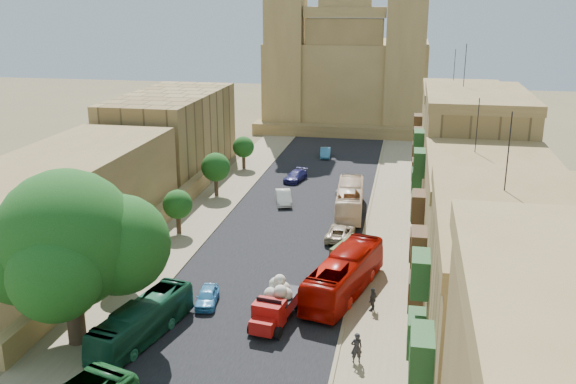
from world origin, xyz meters
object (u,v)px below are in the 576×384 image
at_px(street_tree_c, 216,167).
at_px(car_dkblue, 295,176).
at_px(bus_cream_east, 350,199).
at_px(bus_green_north, 142,321).
at_px(car_white_b, 344,194).
at_px(car_blue_b, 325,153).
at_px(ficus_tree, 69,244).
at_px(car_white_a, 284,197).
at_px(car_cream, 340,232).
at_px(olive_pickup, 351,253).
at_px(street_tree_a, 121,253).
at_px(red_truck, 275,304).
at_px(street_tree_d, 243,147).
at_px(pedestrian_a, 356,348).
at_px(bus_red_east, 344,275).
at_px(church, 347,70).
at_px(car_blue_a, 207,296).
at_px(street_tree_b, 178,205).
at_px(pedestrian_c, 373,299).

height_order(street_tree_c, car_dkblue, street_tree_c).
height_order(bus_cream_east, car_dkblue, bus_cream_east).
height_order(bus_green_north, bus_cream_east, bus_cream_east).
relative_size(car_white_b, car_blue_b, 0.93).
height_order(ficus_tree, car_white_a, ficus_tree).
distance_m(car_cream, car_white_b, 12.14).
height_order(olive_pickup, car_white_a, olive_pickup).
bearing_deg(street_tree_a, red_truck, -13.91).
relative_size(street_tree_a, street_tree_c, 0.89).
bearing_deg(car_cream, bus_green_north, 66.30).
bearing_deg(street_tree_d, street_tree_c, -90.00).
xyz_separation_m(car_white_b, car_blue_b, (-4.57, 18.56, 0.03)).
height_order(street_tree_c, street_tree_d, street_tree_c).
bearing_deg(car_blue_b, olive_pickup, -85.46).
bearing_deg(street_tree_a, street_tree_d, 90.00).
xyz_separation_m(car_cream, car_dkblue, (-7.43, 18.16, -0.05)).
relative_size(car_dkblue, pedestrian_a, 2.18).
xyz_separation_m(street_tree_d, bus_cream_east, (15.10, -15.22, -1.31)).
height_order(ficus_tree, bus_green_north, ficus_tree).
relative_size(bus_red_east, car_white_a, 2.57).
relative_size(car_blue_b, pedestrian_a, 1.97).
height_order(church, car_dkblue, church).
height_order(street_tree_d, car_blue_a, street_tree_d).
xyz_separation_m(street_tree_b, car_white_a, (7.87, 10.60, -2.09)).
relative_size(ficus_tree, street_tree_c, 2.33).
distance_m(bus_red_east, car_cream, 11.30).
bearing_deg(bus_red_east, car_white_a, -53.06).
height_order(bus_red_east, car_blue_b, bus_red_east).
distance_m(car_blue_a, car_blue_b, 45.40).
xyz_separation_m(olive_pickup, car_blue_b, (-7.00, 35.94, -0.24)).
height_order(bus_green_north, pedestrian_c, bus_green_north).
height_order(street_tree_c, bus_green_north, street_tree_c).
xyz_separation_m(bus_red_east, pedestrian_c, (2.27, -2.27, -0.68)).
xyz_separation_m(olive_pickup, car_blue_a, (-9.46, -9.39, -0.27)).
xyz_separation_m(car_white_a, car_blue_b, (1.63, 21.34, -0.07)).
height_order(street_tree_a, street_tree_b, street_tree_a).
relative_size(car_white_a, car_dkblue, 1.01).
height_order(street_tree_b, red_truck, street_tree_b).
bearing_deg(bus_green_north, car_dkblue, 97.19).
bearing_deg(car_white_a, car_cream, -68.50).
xyz_separation_m(street_tree_a, car_dkblue, (7.57, 31.43, -2.26)).
bearing_deg(car_blue_b, car_white_b, -82.66).
xyz_separation_m(car_blue_a, car_white_b, (7.02, 26.77, 0.01)).
bearing_deg(car_white_b, ficus_tree, 51.03).
bearing_deg(bus_green_north, car_white_a, 95.25).
bearing_deg(bus_red_east, street_tree_b, -16.85).
relative_size(street_tree_b, car_dkblue, 0.97).
relative_size(street_tree_c, car_cream, 1.01).
distance_m(bus_cream_east, car_blue_b, 23.85).
distance_m(ficus_tree, car_cream, 26.39).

